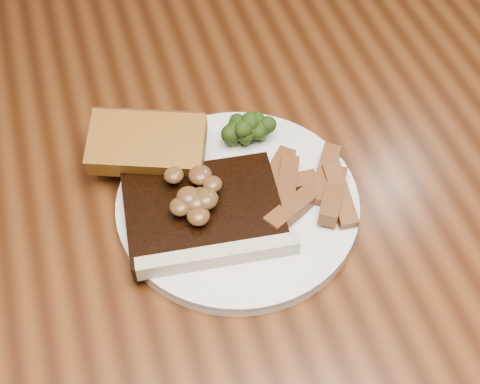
# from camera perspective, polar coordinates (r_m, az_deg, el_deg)

# --- Properties ---
(dining_table) EXTENTS (1.60, 0.90, 0.75)m
(dining_table) POSITION_cam_1_polar(r_m,az_deg,el_deg) (0.79, -0.77, -5.29)
(dining_table) COLOR #522810
(dining_table) RESTS_ON ground
(chair_far) EXTENTS (0.45, 0.45, 0.90)m
(chair_far) POSITION_cam_1_polar(r_m,az_deg,el_deg) (1.32, 1.79, 13.80)
(chair_far) COLOR black
(chair_far) RESTS_ON ground
(plate) EXTENTS (0.26, 0.26, 0.01)m
(plate) POSITION_cam_1_polar(r_m,az_deg,el_deg) (0.71, -0.20, -1.14)
(plate) COLOR white
(plate) RESTS_ON dining_table
(steak) EXTENTS (0.17, 0.14, 0.02)m
(steak) POSITION_cam_1_polar(r_m,az_deg,el_deg) (0.68, -3.12, -1.88)
(steak) COLOR black
(steak) RESTS_ON plate
(steak_bone) EXTENTS (0.16, 0.03, 0.02)m
(steak_bone) POSITION_cam_1_polar(r_m,az_deg,el_deg) (0.65, -1.86, -5.66)
(steak_bone) COLOR #B8A88E
(steak_bone) RESTS_ON plate
(mushroom_pile) EXTENTS (0.07, 0.07, 0.03)m
(mushroom_pile) POSITION_cam_1_polar(r_m,az_deg,el_deg) (0.66, -3.89, 0.09)
(mushroom_pile) COLOR #553A1A
(mushroom_pile) RESTS_ON steak
(garlic_bread) EXTENTS (0.14, 0.11, 0.03)m
(garlic_bread) POSITION_cam_1_polar(r_m,az_deg,el_deg) (0.73, -7.75, 2.96)
(garlic_bread) COLOR #95611B
(garlic_bread) RESTS_ON plate
(potato_wedges) EXTENTS (0.10, 0.10, 0.02)m
(potato_wedges) POSITION_cam_1_polar(r_m,az_deg,el_deg) (0.70, 5.12, 0.31)
(potato_wedges) COLOR brown
(potato_wedges) RESTS_ON plate
(broccoli_cluster) EXTENTS (0.06, 0.06, 0.04)m
(broccoli_cluster) POSITION_cam_1_polar(r_m,az_deg,el_deg) (0.74, 1.44, 5.45)
(broccoli_cluster) COLOR #21370C
(broccoli_cluster) RESTS_ON plate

